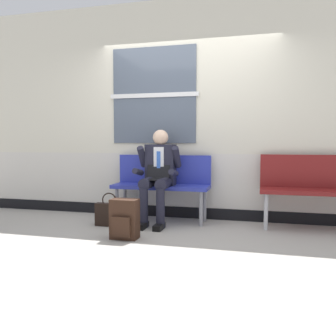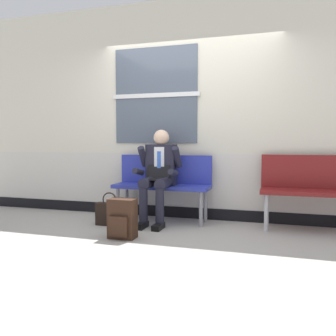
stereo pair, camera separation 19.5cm
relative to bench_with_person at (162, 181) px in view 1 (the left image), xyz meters
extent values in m
plane|color=#9E9991|center=(0.31, -0.51, -0.55)|extent=(18.00, 18.00, 0.00)
cube|color=beige|center=(0.31, 0.28, 1.45)|extent=(6.72, 0.12, 2.15)
cube|color=beige|center=(0.31, 0.28, -0.01)|extent=(6.72, 0.12, 0.76)
cube|color=black|center=(0.31, 0.28, -0.47)|extent=(6.72, 0.14, 0.16)
cube|color=#4C5666|center=(-0.18, 0.21, 1.21)|extent=(1.23, 0.02, 1.36)
cube|color=silver|center=(-0.18, 0.20, 1.21)|extent=(1.31, 0.03, 0.06)
cube|color=#28339E|center=(0.00, -0.07, -0.07)|extent=(1.33, 0.42, 0.05)
cube|color=#28339E|center=(0.00, 0.11, 0.16)|extent=(1.33, 0.04, 0.40)
cylinder|color=gray|center=(-0.58, -0.22, -0.32)|extent=(0.05, 0.05, 0.45)
cylinder|color=gray|center=(-0.58, 0.08, -0.32)|extent=(0.05, 0.05, 0.45)
cylinder|color=gray|center=(0.58, -0.22, -0.32)|extent=(0.05, 0.05, 0.45)
cylinder|color=gray|center=(0.58, 0.08, -0.32)|extent=(0.05, 0.05, 0.45)
cube|color=maroon|center=(1.89, -0.07, -0.07)|extent=(1.15, 0.42, 0.05)
cube|color=maroon|center=(1.89, 0.11, 0.17)|extent=(1.15, 0.04, 0.42)
cylinder|color=#B7B7BC|center=(1.39, -0.22, -0.32)|extent=(0.05, 0.05, 0.45)
cylinder|color=#B7B7BC|center=(1.39, 0.08, -0.32)|extent=(0.05, 0.05, 0.45)
cylinder|color=#1E1E2D|center=(-0.11, -0.28, 0.00)|extent=(0.15, 0.40, 0.15)
cylinder|color=#1E1E2D|center=(-0.11, -0.47, -0.29)|extent=(0.11, 0.11, 0.50)
cube|color=black|center=(-0.11, -0.53, -0.51)|extent=(0.10, 0.26, 0.07)
cylinder|color=#1E1E2D|center=(0.11, -0.28, 0.00)|extent=(0.15, 0.40, 0.15)
cylinder|color=#1E1E2D|center=(0.11, -0.47, -0.29)|extent=(0.11, 0.11, 0.50)
cube|color=black|center=(0.11, -0.53, -0.51)|extent=(0.10, 0.26, 0.07)
cube|color=#1E1E2D|center=(0.00, -0.07, 0.23)|extent=(0.40, 0.18, 0.55)
cube|color=silver|center=(0.00, -0.17, 0.28)|extent=(0.14, 0.01, 0.39)
cube|color=blue|center=(0.00, -0.17, 0.25)|extent=(0.05, 0.01, 0.33)
sphere|color=beige|center=(0.00, -0.07, 0.60)|extent=(0.21, 0.21, 0.21)
cylinder|color=#1E1E2D|center=(-0.24, -0.14, 0.34)|extent=(0.09, 0.25, 0.30)
cylinder|color=#1E1E2D|center=(-0.24, -0.31, 0.15)|extent=(0.08, 0.27, 0.12)
cylinder|color=#1E1E2D|center=(0.24, -0.14, 0.34)|extent=(0.09, 0.25, 0.30)
cylinder|color=#1E1E2D|center=(0.24, -0.31, 0.15)|extent=(0.08, 0.27, 0.12)
cube|color=black|center=(0.00, -0.31, 0.06)|extent=(0.31, 0.22, 0.02)
cube|color=black|center=(0.00, -0.18, 0.17)|extent=(0.31, 0.08, 0.21)
cube|color=#331E14|center=(-0.15, -1.03, -0.32)|extent=(0.30, 0.18, 0.45)
cube|color=#331E14|center=(-0.15, -1.14, -0.39)|extent=(0.21, 0.04, 0.22)
cube|color=black|center=(-0.56, -0.52, -0.40)|extent=(0.37, 0.10, 0.30)
torus|color=black|center=(-0.56, -0.52, -0.21)|extent=(0.20, 0.02, 0.20)
camera|label=1|loc=(1.34, -4.75, 0.54)|focal=38.34mm
camera|label=2|loc=(1.52, -4.69, 0.54)|focal=38.34mm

